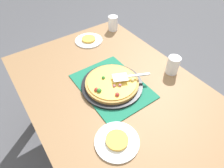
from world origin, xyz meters
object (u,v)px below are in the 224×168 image
(pizza, at_px, (112,83))
(cup_far, at_px, (173,65))
(cup_near, at_px, (113,23))
(plate_far_right, at_px, (89,40))
(served_slice_right, at_px, (89,39))
(pizza_pan, at_px, (112,85))
(plate_near_left, at_px, (117,141))
(pizza_server, at_px, (128,76))
(served_slice_left, at_px, (117,140))

(pizza, bearing_deg, cup_far, -106.28)
(cup_near, bearing_deg, cup_far, -179.97)
(plate_far_right, bearing_deg, served_slice_right, 0.00)
(pizza_pan, bearing_deg, pizza, 130.19)
(plate_near_left, distance_m, served_slice_right, 0.91)
(pizza, bearing_deg, pizza_pan, -49.81)
(pizza_pan, distance_m, pizza, 0.02)
(plate_near_left, height_order, cup_near, cup_near)
(pizza_server, bearing_deg, served_slice_right, -5.01)
(served_slice_left, height_order, cup_far, cup_far)
(pizza_server, bearing_deg, pizza, 65.87)
(cup_near, distance_m, pizza_server, 0.68)
(plate_near_left, bearing_deg, pizza_pan, -31.38)
(plate_near_left, distance_m, pizza_server, 0.40)
(plate_near_left, bearing_deg, served_slice_right, -21.56)
(cup_near, bearing_deg, plate_far_right, 97.17)
(plate_far_right, distance_m, served_slice_left, 0.91)
(served_slice_right, bearing_deg, pizza_server, 174.99)
(pizza_pan, xyz_separation_m, served_slice_left, (-0.32, 0.20, 0.01))
(served_slice_right, bearing_deg, pizza, 165.12)
(cup_near, bearing_deg, plate_near_left, 145.79)
(pizza, relative_size, plate_far_right, 1.50)
(served_slice_left, xyz_separation_m, served_slice_right, (0.85, -0.33, 0.00))
(plate_far_right, height_order, cup_far, cup_far)
(plate_near_left, bearing_deg, cup_far, -71.32)
(cup_near, relative_size, cup_far, 1.00)
(served_slice_right, bearing_deg, cup_far, -157.72)
(plate_near_left, bearing_deg, cup_near, -34.21)
(pizza_pan, distance_m, cup_near, 0.69)
(plate_far_right, xyz_separation_m, served_slice_left, (-0.85, 0.33, 0.01))
(pizza_pan, distance_m, plate_far_right, 0.54)
(pizza, distance_m, served_slice_left, 0.37)
(pizza, height_order, plate_near_left, pizza)
(cup_far, distance_m, pizza_server, 0.32)
(pizza, height_order, plate_far_right, pizza)
(served_slice_right, height_order, pizza_server, pizza_server)
(pizza, bearing_deg, served_slice_left, 148.72)
(pizza_pan, bearing_deg, served_slice_left, 148.62)
(pizza_pan, relative_size, plate_far_right, 1.73)
(plate_far_right, xyz_separation_m, cup_far, (-0.64, -0.26, 0.06))
(plate_far_right, distance_m, served_slice_right, 0.01)
(served_slice_left, bearing_deg, plate_near_left, 0.00)
(pizza_pan, height_order, plate_near_left, pizza_pan)
(plate_near_left, xyz_separation_m, cup_far, (0.20, -0.60, 0.06))
(plate_far_right, relative_size, cup_near, 1.83)
(served_slice_right, relative_size, cup_near, 0.92)
(cup_far, bearing_deg, served_slice_right, 22.28)
(pizza_pan, height_order, cup_far, cup_far)
(cup_near, distance_m, cup_far, 0.68)
(pizza, distance_m, cup_near, 0.69)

